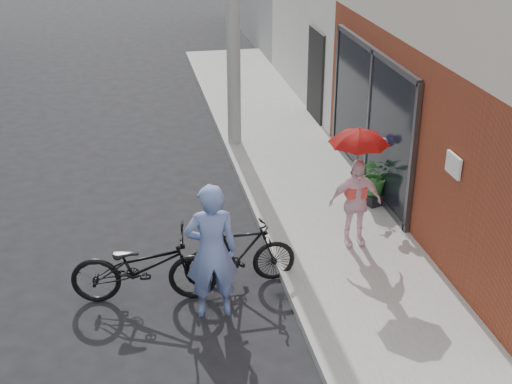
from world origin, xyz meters
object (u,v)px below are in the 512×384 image
object	(u,v)px
bike_left	(144,266)
planter	(374,198)
officer	(212,251)
kimono_woman	(355,203)
bike_right	(240,254)

from	to	relation	value
bike_left	planter	distance (m)	4.58
officer	bike_left	size ratio (longest dim) A/B	0.95
bike_left	planter	xyz separation A→B (m)	(4.06, 2.09, -0.31)
officer	bike_left	distance (m)	1.10
bike_left	kimono_woman	distance (m)	3.36
officer	planter	size ratio (longest dim) A/B	5.35
bike_right	officer	bearing A→B (deg)	142.59
bike_left	kimono_woman	world-z (taller)	kimono_woman
bike_right	kimono_woman	distance (m)	2.02
officer	bike_right	world-z (taller)	officer
officer	kimono_woman	size ratio (longest dim) A/B	1.36
officer	kimono_woman	distance (m)	2.71
bike_left	bike_right	xyz separation A→B (m)	(1.36, 0.16, -0.04)
bike_left	kimono_woman	xyz separation A→B (m)	(3.25, 0.79, 0.30)
bike_right	kimono_woman	size ratio (longest dim) A/B	1.15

